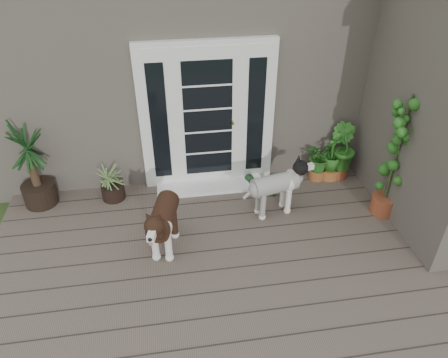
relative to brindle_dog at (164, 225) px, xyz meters
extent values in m
cube|color=#6B5B4C|center=(0.92, -0.80, -0.43)|extent=(6.20, 4.60, 0.12)
cube|color=#665E54|center=(0.92, 3.45, 1.06)|extent=(7.40, 4.00, 3.10)
cube|color=white|center=(0.72, 1.40, 0.70)|extent=(1.90, 0.14, 2.15)
cube|color=white|center=(0.72, 1.20, -0.35)|extent=(1.60, 0.40, 0.05)
imported|color=#1E5217|center=(2.37, 1.20, -0.10)|extent=(0.61, 0.61, 0.55)
imported|color=#1F611B|center=(2.72, 1.20, -0.04)|extent=(0.60, 0.60, 0.66)
imported|color=#1D5B1A|center=(2.57, 1.20, -0.10)|extent=(0.50, 0.50, 0.55)
camera|label=1|loc=(0.12, -3.91, 3.28)|focal=33.52mm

